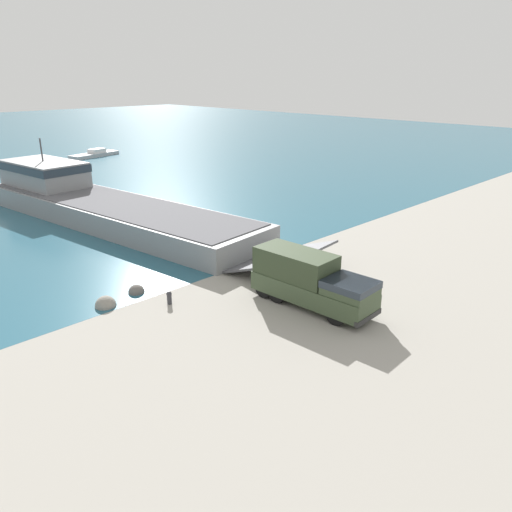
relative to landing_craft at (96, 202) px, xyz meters
The scene contains 10 objects.
ground_plane 25.81m from the landing_craft, 85.61° to the right, with size 240.00×240.00×0.00m, color #9E998E.
landing_craft is the anchor object (origin of this frame).
military_truck 27.53m from the landing_craft, 90.89° to the right, with size 2.86×8.10×3.24m.
soldier_on_ramp 26.68m from the landing_craft, 85.61° to the right, with size 0.46×0.29×1.66m.
moored_boat_b 41.24m from the landing_craft, 62.59° to the left, with size 9.30×4.44×1.26m.
mooring_bollard 22.28m from the landing_craft, 106.87° to the right, with size 0.34×0.34×0.83m.
cargo_crate 28.54m from the landing_craft, 89.76° to the right, with size 0.73×0.88×0.73m, color #566042.
shoreline_rock_a 20.70m from the landing_craft, 75.34° to the right, with size 0.85×0.85×0.85m, color gray.
shoreline_rock_b 19.72m from the landing_craft, 110.85° to the right, with size 1.06×1.06×1.06m, color #66605B.
shoreline_rock_c 21.10m from the landing_craft, 116.66° to the right, with size 1.30×1.30×1.30m, color gray.
Camera 1 is at (-24.30, -19.30, 13.37)m, focal length 35.00 mm.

